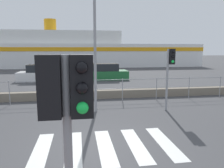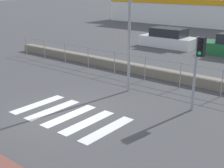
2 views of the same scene
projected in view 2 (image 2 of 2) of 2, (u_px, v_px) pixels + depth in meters
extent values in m
plane|color=#424244|center=(63.00, 113.00, 11.52)|extent=(160.00, 160.00, 0.00)
cube|color=silver|center=(38.00, 104.00, 12.40)|extent=(0.45, 2.40, 0.01)
cube|color=silver|center=(53.00, 110.00, 11.86)|extent=(0.45, 2.40, 0.01)
cube|color=silver|center=(70.00, 116.00, 11.32)|extent=(0.45, 2.40, 0.01)
cube|color=silver|center=(88.00, 122.00, 10.78)|extent=(0.45, 2.40, 0.01)
cube|color=silver|center=(108.00, 129.00, 10.24)|extent=(0.45, 2.40, 0.01)
cube|color=slate|center=(154.00, 72.00, 16.11)|extent=(21.33, 0.55, 0.46)
cylinder|color=gray|center=(145.00, 57.00, 15.18)|extent=(19.20, 0.03, 0.03)
cylinder|color=gray|center=(145.00, 67.00, 15.33)|extent=(19.20, 0.03, 0.03)
cylinder|color=gray|center=(26.00, 45.00, 21.11)|extent=(0.04, 0.04, 1.23)
cylinder|color=gray|center=(44.00, 49.00, 19.96)|extent=(0.04, 0.04, 1.23)
cylinder|color=gray|center=(65.00, 53.00, 18.81)|extent=(0.04, 0.04, 1.23)
cylinder|color=gray|center=(88.00, 57.00, 17.66)|extent=(0.04, 0.04, 1.23)
cylinder|color=gray|center=(115.00, 62.00, 16.50)|extent=(0.04, 0.04, 1.23)
cylinder|color=gray|center=(145.00, 68.00, 15.35)|extent=(0.04, 0.04, 1.23)
cylinder|color=gray|center=(180.00, 75.00, 14.20)|extent=(0.04, 0.04, 1.23)
cylinder|color=gray|center=(222.00, 83.00, 13.04)|extent=(0.04, 0.04, 1.23)
cylinder|color=gray|center=(195.00, 75.00, 11.42)|extent=(0.10, 0.10, 2.79)
cube|color=black|center=(202.00, 47.00, 11.00)|extent=(0.24, 0.24, 0.68)
sphere|color=black|center=(200.00, 41.00, 10.83)|extent=(0.13, 0.13, 0.13)
sphere|color=black|center=(200.00, 47.00, 10.90)|extent=(0.13, 0.13, 0.13)
sphere|color=#19D84C|center=(199.00, 53.00, 10.96)|extent=(0.13, 0.13, 0.13)
cylinder|color=gray|center=(130.00, 19.00, 13.02)|extent=(0.12, 0.12, 6.35)
cube|color=silver|center=(168.00, 42.00, 23.85)|extent=(4.26, 1.83, 0.79)
cube|color=#1E2328|center=(169.00, 32.00, 23.63)|extent=(2.56, 1.61, 0.64)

